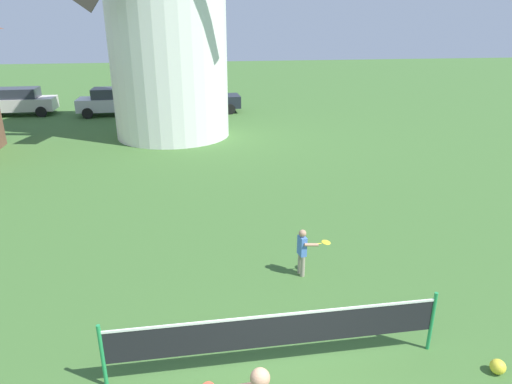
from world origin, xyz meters
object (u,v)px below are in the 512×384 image
object	(u,v)px
tennis_net	(276,331)
parked_car_silver	(114,101)
stray_ball	(498,367)
parked_car_black	(205,99)
player_far	(303,249)
parked_car_cream	(19,101)

from	to	relation	value
tennis_net	parked_car_silver	bearing A→B (deg)	103.64
stray_ball	parked_car_black	world-z (taller)	parked_car_black
stray_ball	parked_car_black	distance (m)	22.64
player_far	parked_car_silver	size ratio (longest dim) A/B	0.27
stray_ball	player_far	bearing A→B (deg)	124.26
parked_car_cream	parked_car_silver	bearing A→B (deg)	-8.98
player_far	parked_car_cream	xyz separation A→B (m)	(-11.87, 19.92, 0.20)
parked_car_black	parked_car_silver	bearing A→B (deg)	179.75
tennis_net	stray_ball	world-z (taller)	tennis_net
player_far	parked_car_silver	bearing A→B (deg)	108.55
parked_car_cream	parked_car_black	distance (m)	10.82
player_far	parked_car_silver	world-z (taller)	parked_car_silver
stray_ball	parked_car_cream	distance (m)	27.24
stray_ball	tennis_net	bearing A→B (deg)	168.48
player_far	stray_ball	size ratio (longest dim) A/B	4.50
parked_car_cream	parked_car_silver	world-z (taller)	same
tennis_net	parked_car_cream	world-z (taller)	parked_car_cream
player_far	stray_ball	xyz separation A→B (m)	(2.28, -3.34, -0.49)
parked_car_cream	parked_car_silver	xyz separation A→B (m)	(5.47, -0.86, 0.00)
stray_ball	parked_car_cream	world-z (taller)	parked_car_cream
player_far	parked_car_black	distance (m)	19.07
parked_car_cream	parked_car_black	world-z (taller)	same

